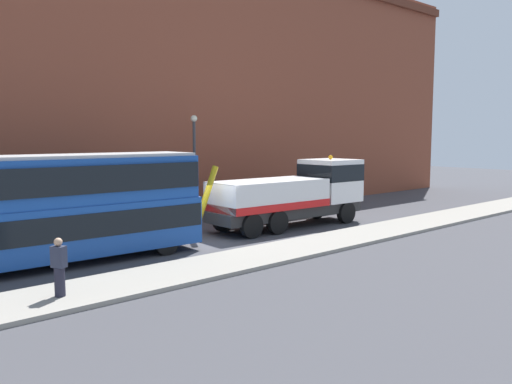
% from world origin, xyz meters
% --- Properties ---
extents(ground_plane, '(120.00, 120.00, 0.00)m').
position_xyz_m(ground_plane, '(0.00, 0.00, 0.00)').
color(ground_plane, '#424247').
extents(near_kerb, '(60.00, 2.80, 0.15)m').
position_xyz_m(near_kerb, '(0.00, -4.20, 0.07)').
color(near_kerb, gray).
rests_on(near_kerb, ground_plane).
extents(building_facade, '(60.00, 1.50, 16.00)m').
position_xyz_m(building_facade, '(0.00, 6.56, 8.07)').
color(building_facade, brown).
rests_on(building_facade, ground_plane).
extents(recovery_tow_truck, '(10.19, 3.00, 3.67)m').
position_xyz_m(recovery_tow_truck, '(5.97, -0.08, 1.76)').
color(recovery_tow_truck, '#2D2D2D').
rests_on(recovery_tow_truck, ground_plane).
extents(double_decker_bus, '(11.12, 3.00, 4.06)m').
position_xyz_m(double_decker_bus, '(-6.48, -0.06, 2.23)').
color(double_decker_bus, '#19479E').
rests_on(double_decker_bus, ground_plane).
extents(pedestrian_onlooker, '(0.42, 0.48, 1.71)m').
position_xyz_m(pedestrian_onlooker, '(-8.10, -4.33, 0.99)').
color(pedestrian_onlooker, '#232333').
rests_on(pedestrian_onlooker, near_kerb).
extents(street_lamp, '(0.36, 0.36, 5.83)m').
position_xyz_m(street_lamp, '(2.77, 4.37, 3.47)').
color(street_lamp, '#38383D').
rests_on(street_lamp, ground_plane).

